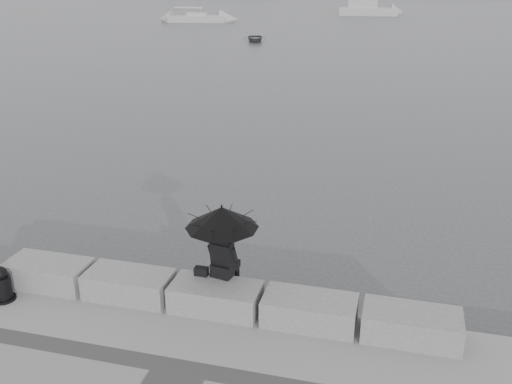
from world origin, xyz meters
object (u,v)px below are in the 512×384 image
(mooring_bollard, at_px, (2,286))
(motor_cruiser, at_px, (368,9))
(dinghy, at_px, (255,38))
(sailboat_left, at_px, (197,18))
(seated_person, at_px, (222,224))

(mooring_bollard, distance_m, motor_cruiser, 81.94)
(mooring_bollard, bearing_deg, dinghy, 99.13)
(motor_cruiser, relative_size, dinghy, 2.64)
(mooring_bollard, relative_size, motor_cruiser, 0.08)
(sailboat_left, distance_m, motor_cruiser, 26.83)
(sailboat_left, bearing_deg, motor_cruiser, 29.53)
(dinghy, bearing_deg, sailboat_left, 108.24)
(seated_person, height_order, sailboat_left, sailboat_left)
(mooring_bollard, distance_m, dinghy, 46.21)
(dinghy, bearing_deg, seated_person, -91.50)
(sailboat_left, xyz_separation_m, motor_cruiser, (20.44, 17.38, 0.36))
(sailboat_left, bearing_deg, mooring_bollard, -83.58)
(sailboat_left, relative_size, motor_cruiser, 1.49)
(seated_person, height_order, dinghy, seated_person)
(seated_person, relative_size, dinghy, 0.42)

